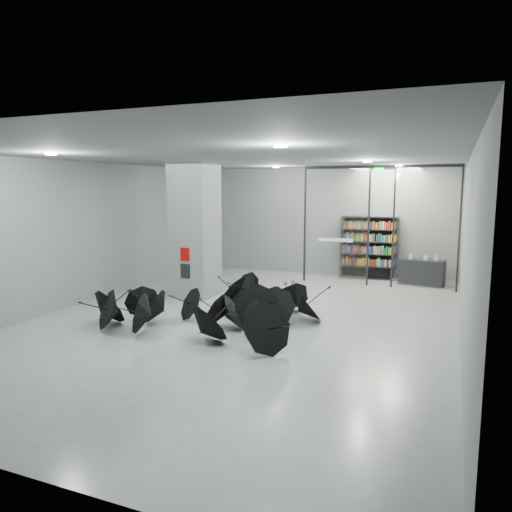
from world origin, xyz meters
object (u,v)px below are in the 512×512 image
at_px(column, 195,230).
at_px(shop_counter, 422,272).
at_px(umbrella_cluster, 226,312).
at_px(bookshelf, 369,248).

xyz_separation_m(column, shop_counter, (6.30, 4.26, -1.57)).
bearing_deg(shop_counter, column, -136.65).
height_order(shop_counter, umbrella_cluster, umbrella_cluster).
bearing_deg(bookshelf, column, -138.65).
relative_size(bookshelf, shop_counter, 1.55).
distance_m(bookshelf, shop_counter, 2.04).
distance_m(column, bookshelf, 6.56).
xyz_separation_m(bookshelf, shop_counter, (1.86, -0.49, -0.69)).
xyz_separation_m(column, bookshelf, (4.45, 4.75, -0.87)).
bearing_deg(bookshelf, umbrella_cluster, -112.73).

